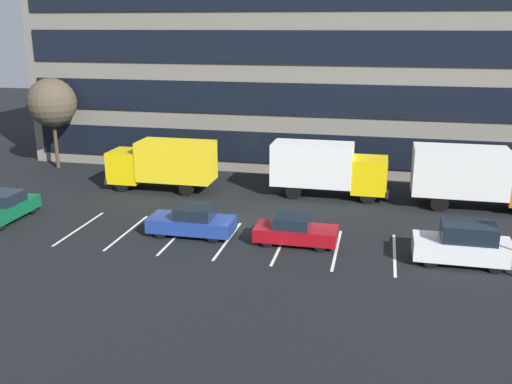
# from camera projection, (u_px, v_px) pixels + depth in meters

# --- Properties ---
(ground_plane) EXTENTS (120.00, 120.00, 0.00)m
(ground_plane) POSITION_uv_depth(u_px,v_px,m) (240.00, 224.00, 31.64)
(ground_plane) COLOR black
(office_building) EXTENTS (39.80, 13.65, 18.00)m
(office_building) POSITION_uv_depth(u_px,v_px,m) (293.00, 46.00, 45.88)
(office_building) COLOR slate
(office_building) RESTS_ON ground_plane
(lot_markings) EXTENTS (16.94, 5.40, 0.01)m
(lot_markings) POSITION_uv_depth(u_px,v_px,m) (228.00, 240.00, 29.18)
(lot_markings) COLOR silver
(lot_markings) RESTS_ON ground_plane
(box_truck_yellow) EXTENTS (7.44, 2.46, 3.45)m
(box_truck_yellow) POSITION_uv_depth(u_px,v_px,m) (327.00, 167.00, 36.18)
(box_truck_yellow) COLOR yellow
(box_truck_yellow) RESTS_ON ground_plane
(box_truck_yellow_all) EXTENTS (7.22, 2.39, 3.35)m
(box_truck_yellow_all) POSITION_uv_depth(u_px,v_px,m) (163.00, 163.00, 37.60)
(box_truck_yellow_all) COLOR yellow
(box_truck_yellow_all) RESTS_ON ground_plane
(box_truck_orange) EXTENTS (7.94, 2.63, 3.68)m
(box_truck_orange) POSITION_uv_depth(u_px,v_px,m) (477.00, 175.00, 33.77)
(box_truck_orange) COLOR #D85914
(box_truck_orange) RESTS_ON ground_plane
(sedan_forest) EXTENTS (1.88, 4.50, 1.61)m
(sedan_forest) POSITION_uv_depth(u_px,v_px,m) (4.00, 208.00, 31.98)
(sedan_forest) COLOR #0C5933
(sedan_forest) RESTS_ON ground_plane
(suv_white) EXTENTS (4.39, 1.86, 1.99)m
(suv_white) POSITION_uv_depth(u_px,v_px,m) (464.00, 244.00, 26.12)
(suv_white) COLOR white
(suv_white) RESTS_ON ground_plane
(sedan_maroon) EXTENTS (4.15, 1.74, 1.49)m
(sedan_maroon) POSITION_uv_depth(u_px,v_px,m) (295.00, 231.00, 28.55)
(sedan_maroon) COLOR maroon
(sedan_maroon) RESTS_ON ground_plane
(sedan_navy) EXTENTS (4.49, 1.88, 1.61)m
(sedan_navy) POSITION_uv_depth(u_px,v_px,m) (192.00, 222.00, 29.72)
(sedan_navy) COLOR navy
(sedan_navy) RESTS_ON ground_plane
(bare_tree) EXTENTS (3.67, 3.67, 6.89)m
(bare_tree) POSITION_uv_depth(u_px,v_px,m) (52.00, 103.00, 42.65)
(bare_tree) COLOR #473323
(bare_tree) RESTS_ON ground_plane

